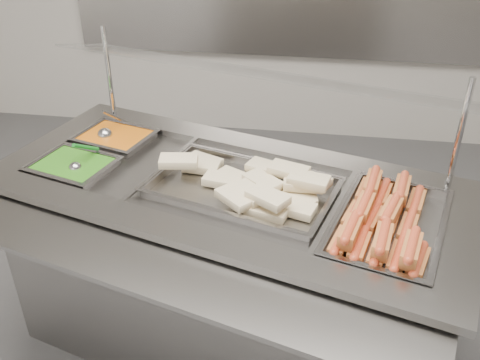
# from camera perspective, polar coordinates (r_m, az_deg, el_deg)

# --- Properties ---
(steam_counter) EXTENTS (1.81, 1.18, 0.80)m
(steam_counter) POSITION_cam_1_polar(r_m,az_deg,el_deg) (2.09, -1.12, -9.63)
(steam_counter) COLOR slate
(steam_counter) RESTS_ON ground
(tray_rail) EXTENTS (1.60, 0.75, 0.05)m
(tray_rail) POSITION_cam_1_polar(r_m,az_deg,el_deg) (1.57, -8.65, -9.49)
(tray_rail) COLOR gray
(tray_rail) RESTS_ON steam_counter
(sneeze_guard) EXTENTS (1.48, 0.66, 0.39)m
(sneeze_guard) POSITION_cam_1_polar(r_m,az_deg,el_deg) (1.88, 1.30, 11.11)
(sneeze_guard) COLOR silver
(sneeze_guard) RESTS_ON steam_counter
(pan_hotdogs) EXTENTS (0.43, 0.56, 0.09)m
(pan_hotdogs) POSITION_cam_1_polar(r_m,az_deg,el_deg) (1.75, 15.49, -5.27)
(pan_hotdogs) COLOR gray
(pan_hotdogs) RESTS_ON steam_counter
(pan_wraps) EXTENTS (0.68, 0.51, 0.06)m
(pan_wraps) POSITION_cam_1_polar(r_m,az_deg,el_deg) (1.85, 0.25, -1.22)
(pan_wraps) COLOR gray
(pan_wraps) RESTS_ON steam_counter
(pan_beans) EXTENTS (0.32, 0.28, 0.09)m
(pan_beans) POSITION_cam_1_polar(r_m,az_deg,el_deg) (2.25, -13.08, 3.78)
(pan_beans) COLOR gray
(pan_beans) RESTS_ON steam_counter
(pan_peas) EXTENTS (0.32, 0.28, 0.09)m
(pan_peas) POSITION_cam_1_polar(r_m,az_deg,el_deg) (2.08, -17.26, 0.74)
(pan_peas) COLOR gray
(pan_peas) RESTS_ON steam_counter
(hotdogs_in_buns) EXTENTS (0.33, 0.51, 0.10)m
(hotdogs_in_buns) POSITION_cam_1_polar(r_m,az_deg,el_deg) (1.71, 14.95, -4.25)
(hotdogs_in_buns) COLOR brown
(hotdogs_in_buns) RESTS_ON pan_hotdogs
(tortilla_wraps) EXTENTS (0.61, 0.42, 0.09)m
(tortilla_wraps) POSITION_cam_1_polar(r_m,az_deg,el_deg) (1.82, 2.06, -0.41)
(tortilla_wraps) COLOR tan
(tortilla_wraps) RESTS_ON pan_wraps
(ladle) EXTENTS (0.08, 0.17, 0.14)m
(ladle) POSITION_cam_1_polar(r_m,az_deg,el_deg) (2.24, -14.13, 4.77)
(ladle) COLOR #ACACB1
(ladle) RESTS_ON pan_beans
(serving_spoon) EXTENTS (0.07, 0.16, 0.12)m
(serving_spoon) POSITION_cam_1_polar(r_m,az_deg,el_deg) (2.04, -16.95, 1.60)
(serving_spoon) COLOR #ACACB1
(serving_spoon) RESTS_ON pan_peas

